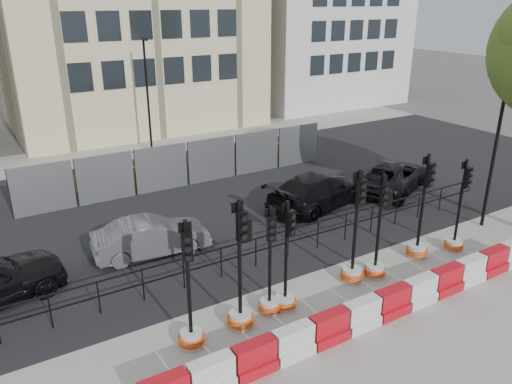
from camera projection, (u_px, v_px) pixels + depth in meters
ground at (310, 274)px, 15.14m from camera, size 120.00×120.00×0.00m
sidewalk_near at (381, 325)px, 12.74m from camera, size 40.00×6.00×0.02m
road at (208, 199)px, 20.71m from camera, size 40.00×14.00×0.03m
sidewalk_far at (137, 148)px, 27.89m from camera, size 40.00×4.00×0.02m
kerb_railing at (288, 238)px, 15.84m from camera, size 18.00×0.04×1.00m
heras_fencing at (191, 164)px, 23.04m from camera, size 14.33×1.72×2.00m
lamp_post_far at (147, 92)px, 26.16m from camera, size 0.12×0.56×6.00m
lamp_post_near at (497, 141)px, 17.19m from camera, size 0.12×0.56×6.00m
barrier_row at (377, 309)px, 12.77m from camera, size 12.55×0.50×0.80m
traffic_signal_a at (191, 322)px, 11.74m from camera, size 0.65×0.65×3.32m
traffic_signal_b at (241, 298)px, 12.39m from camera, size 0.69×0.69×3.50m
traffic_signal_c at (270, 292)px, 13.04m from camera, size 0.60×0.60×3.06m
traffic_signal_d at (286, 284)px, 13.18m from camera, size 0.62×0.62×3.13m
traffic_signal_e at (353, 260)px, 14.48m from camera, size 0.69×0.69×3.48m
traffic_signal_f at (377, 254)px, 14.70m from camera, size 0.64×0.64×3.27m
traffic_signal_g at (419, 237)px, 15.86m from camera, size 0.68×0.68×3.48m
traffic_signal_h at (456, 233)px, 16.31m from camera, size 0.62×0.62×3.16m
car_b at (152, 237)px, 16.10m from camera, size 2.11×4.01×1.23m
car_c at (318, 190)px, 19.77m from camera, size 4.26×5.75×1.40m
car_d at (392, 176)px, 21.58m from camera, size 5.61×6.22×1.28m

